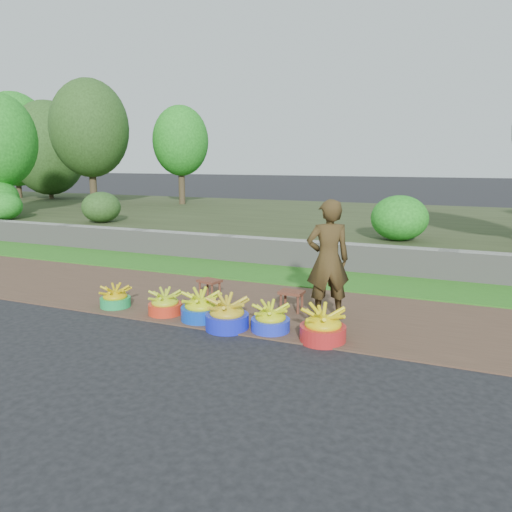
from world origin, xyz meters
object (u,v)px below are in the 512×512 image
at_px(basin_a, 115,298).
at_px(basin_c, 201,308).
at_px(basin_b, 165,304).
at_px(basin_f, 323,327).
at_px(vendor_woman, 328,260).
at_px(basin_e, 271,320).
at_px(stool_right, 292,295).
at_px(stool_left, 210,283).
at_px(basin_d, 227,315).

xyz_separation_m(basin_a, basin_c, (1.46, -0.03, 0.03)).
height_order(basin_b, basin_f, basin_f).
bearing_deg(basin_b, basin_c, -2.66).
relative_size(basin_a, vendor_woman, 0.27).
xyz_separation_m(basin_e, stool_right, (-0.03, 0.89, 0.09)).
distance_m(basin_e, basin_f, 0.70).
relative_size(basin_a, stool_right, 1.30).
bearing_deg(basin_f, basin_b, 176.62).
xyz_separation_m(basin_f, stool_left, (-2.13, 1.10, 0.07)).
height_order(basin_c, vendor_woman, vendor_woman).
bearing_deg(basin_b, stool_right, 27.43).
bearing_deg(basin_f, vendor_woman, 102.39).
distance_m(basin_f, vendor_woman, 1.08).
height_order(basin_b, basin_c, basin_c).
height_order(basin_b, stool_left, basin_b).
bearing_deg(stool_left, basin_f, -27.28).
height_order(basin_a, basin_d, basin_d).
relative_size(basin_d, basin_e, 1.14).
relative_size(basin_f, vendor_woman, 0.34).
bearing_deg(basin_e, basin_d, -168.17).
bearing_deg(basin_a, basin_c, -1.24).
bearing_deg(stool_right, basin_b, -152.57).
bearing_deg(stool_left, basin_c, -67.80).
bearing_deg(vendor_woman, basin_a, -16.30).
distance_m(stool_right, vendor_woman, 0.80).
relative_size(basin_c, basin_d, 0.97).
xyz_separation_m(basin_b, basin_e, (1.62, -0.07, 0.01)).
distance_m(basin_b, basin_f, 2.32).
height_order(basin_e, stool_right, basin_e).
bearing_deg(basin_f, stool_left, 152.72).
xyz_separation_m(basin_b, basin_d, (1.06, -0.19, 0.03)).
distance_m(stool_left, stool_right, 1.40).
distance_m(basin_f, stool_right, 1.21).
distance_m(basin_f, stool_left, 2.40).
distance_m(basin_a, vendor_woman, 3.15).
relative_size(basin_d, basin_f, 1.01).
bearing_deg(stool_right, basin_a, -161.54).
height_order(stool_left, stool_right, same).
bearing_deg(basin_b, stool_left, 78.97).
xyz_separation_m(basin_c, stool_right, (0.99, 0.85, 0.07)).
bearing_deg(basin_a, basin_f, -2.54).
height_order(basin_b, vendor_woman, vendor_woman).
relative_size(basin_a, basin_c, 0.81).
bearing_deg(basin_b, basin_f, -3.38).
bearing_deg(basin_d, basin_c, 161.36).
bearing_deg(basin_a, vendor_woman, 13.14).
xyz_separation_m(basin_b, basin_c, (0.59, -0.03, 0.02)).
bearing_deg(basin_c, basin_e, -2.42).
bearing_deg(basin_f, basin_d, -177.72).
height_order(basin_d, basin_e, basin_d).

